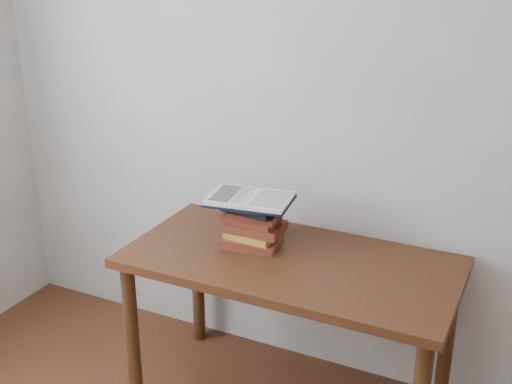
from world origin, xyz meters
The scene contains 3 objects.
desk centered at (-0.05, 1.38, 0.61)m, with size 1.33×0.66×0.71m.
book_stack centered at (-0.24, 1.43, 0.80)m, with size 0.25×0.20×0.19m.
open_book centered at (-0.25, 1.44, 0.91)m, with size 0.37×0.28×0.03m.
Camera 1 is at (0.83, -0.75, 1.88)m, focal length 45.00 mm.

